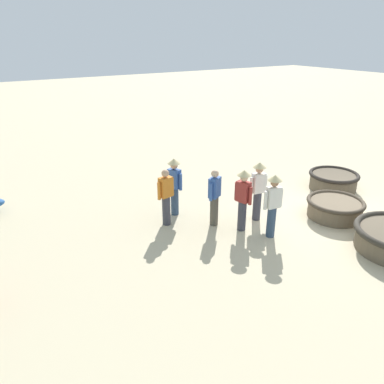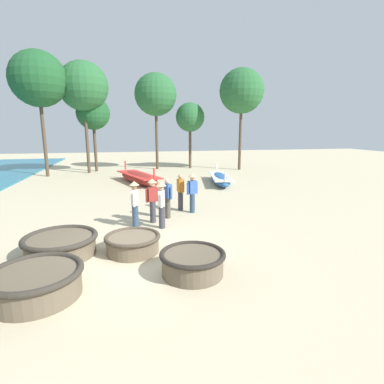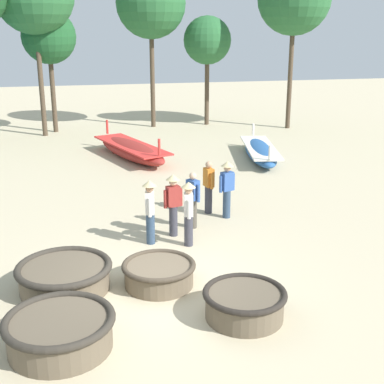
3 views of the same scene
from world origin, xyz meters
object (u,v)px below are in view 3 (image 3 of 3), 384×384
object	(u,v)px
coracle_tilted	(159,273)
long_boat_white_hull	(131,150)
fisherman_standing_left	(209,186)
coracle_weathered	(245,303)
fisherman_with_hat	(193,199)
tree_right_mid	(49,37)
coracle_center	(60,331)
tree_center	(151,3)
fisherman_hauling	(189,210)
fisherman_standing_right	(227,186)
long_boat_ochre_hull	(260,151)
coracle_beside_post	(64,275)
fisherman_by_coracle	(150,208)
tree_tall_back	(207,41)
fisherman_crouching	(173,201)

from	to	relation	value
coracle_tilted	long_boat_white_hull	size ratio (longest dim) A/B	0.30
fisherman_standing_left	coracle_weathered	bearing A→B (deg)	-97.36
fisherman_with_hat	tree_right_mid	size ratio (longest dim) A/B	0.26
coracle_tilted	tree_right_mid	distance (m)	18.63
coracle_center	tree_center	world-z (taller)	tree_center
fisherman_hauling	tree_center	world-z (taller)	tree_center
fisherman_standing_right	fisherman_hauling	size ratio (longest dim) A/B	1.00
coracle_weathered	long_boat_ochre_hull	world-z (taller)	long_boat_ochre_hull
coracle_beside_post	tree_center	distance (m)	19.55
fisherman_by_coracle	tree_center	distance (m)	17.02
coracle_weathered	long_boat_white_hull	bearing A→B (deg)	93.27
coracle_center	tree_tall_back	xyz separation A→B (m)	(7.56, 20.26, 4.12)
fisherman_crouching	tree_center	size ratio (longest dim) A/B	0.21
long_boat_white_hull	fisherman_by_coracle	bearing A→B (deg)	-93.06
long_boat_white_hull	fisherman_standing_left	bearing A→B (deg)	-78.14
long_boat_white_hull	tree_center	world-z (taller)	tree_center
long_boat_ochre_hull	fisherman_by_coracle	world-z (taller)	fisherman_by_coracle
long_boat_ochre_hull	fisherman_hauling	size ratio (longest dim) A/B	2.98
fisherman_standing_left	fisherman_with_hat	bearing A→B (deg)	-123.35
tree_center	fisherman_crouching	bearing A→B (deg)	-96.42
fisherman_standing_right	fisherman_standing_left	world-z (taller)	fisherman_standing_right
fisherman_hauling	fisherman_by_coracle	bearing A→B (deg)	160.09
coracle_center	fisherman_standing_left	xyz separation A→B (m)	(4.16, 6.16, 0.50)
fisherman_by_coracle	long_boat_white_hull	bearing A→B (deg)	86.94
coracle_center	fisherman_by_coracle	size ratio (longest dim) A/B	1.15
coracle_weathered	tree_right_mid	xyz separation A→B (m)	(-3.96, 19.56, 4.39)
coracle_weathered	long_boat_white_hull	xyz separation A→B (m)	(-0.75, 13.04, 0.05)
coracle_tilted	long_boat_white_hull	xyz separation A→B (m)	(0.63, 11.38, 0.08)
coracle_beside_post	tree_tall_back	distance (m)	20.01
coracle_beside_post	coracle_weathered	world-z (taller)	coracle_beside_post
coracle_weathered	fisherman_standing_right	world-z (taller)	fisherman_standing_right
fisherman_by_coracle	fisherman_with_hat	size ratio (longest dim) A/B	1.06
tree_tall_back	fisherman_with_hat	bearing A→B (deg)	-105.16
coracle_weathered	fisherman_standing_left	xyz separation A→B (m)	(0.76, 5.88, 0.53)
coracle_tilted	fisherman_standing_right	size ratio (longest dim) A/B	0.95
fisherman_by_coracle	coracle_beside_post	bearing A→B (deg)	-135.65
coracle_center	long_boat_white_hull	size ratio (longest dim) A/B	0.36
coracle_weathered	tree_tall_back	bearing A→B (deg)	78.22
fisherman_hauling	fisherman_with_hat	bearing A→B (deg)	72.61
tree_tall_back	tree_center	bearing A→B (deg)	-179.29
coracle_beside_post	fisherman_by_coracle	size ratio (longest dim) A/B	1.21
long_boat_white_hull	tree_right_mid	distance (m)	8.47
coracle_tilted	coracle_beside_post	bearing A→B (deg)	173.29
coracle_tilted	fisherman_with_hat	xyz separation A→B (m)	(1.43, 3.15, 0.55)
long_boat_white_hull	tree_tall_back	bearing A→B (deg)	54.70
long_boat_white_hull	fisherman_standing_left	world-z (taller)	fisherman_standing_left
coracle_center	long_boat_white_hull	world-z (taller)	long_boat_white_hull
coracle_tilted	fisherman_by_coracle	size ratio (longest dim) A/B	0.95
fisherman_crouching	coracle_center	bearing A→B (deg)	-121.34
coracle_beside_post	fisherman_with_hat	distance (m)	4.51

